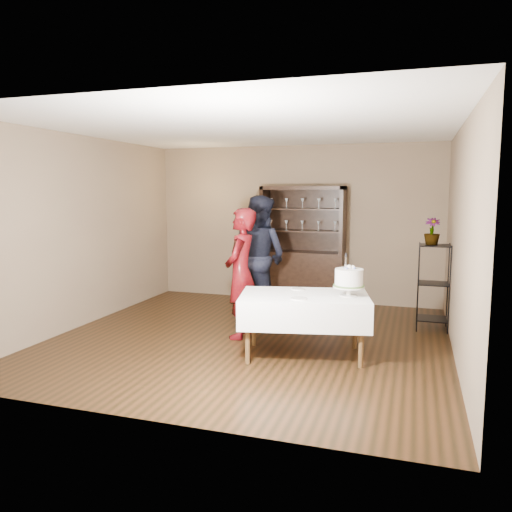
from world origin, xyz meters
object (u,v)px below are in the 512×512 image
object	(u,v)px
cake_table	(304,309)
cake	(349,279)
china_hutch	(303,265)
potted_plant	(432,231)
plant_etagere	(433,283)
woman	(241,273)
man	(259,257)

from	to	relation	value
cake_table	cake	bearing A→B (deg)	8.27
china_hutch	potted_plant	world-z (taller)	china_hutch
cake	plant_etagere	bearing A→B (deg)	58.76
china_hutch	cake	bearing A→B (deg)	-67.06
potted_plant	plant_etagere	bearing A→B (deg)	21.59
plant_etagere	cake_table	distance (m)	2.21
cake	cake_table	bearing A→B (deg)	-171.73
cake_table	potted_plant	xyz separation A→B (m)	(1.41, 1.64, 0.81)
plant_etagere	cake_table	xyz separation A→B (m)	(-1.46, -1.66, -0.09)
plant_etagere	potted_plant	size ratio (longest dim) A/B	3.25
china_hutch	woman	world-z (taller)	china_hutch
cake_table	woman	distance (m)	1.12
plant_etagere	woman	world-z (taller)	woman
china_hutch	plant_etagere	bearing A→B (deg)	-26.83
china_hutch	woman	bearing A→B (deg)	-98.72
woman	potted_plant	world-z (taller)	woman
cake_table	cake	world-z (taller)	cake
plant_etagere	man	world-z (taller)	man
china_hutch	woman	distance (m)	2.24
plant_etagere	potted_plant	world-z (taller)	potted_plant
cake	man	bearing A→B (deg)	135.67
woman	cake	distance (m)	1.52
plant_etagere	man	size ratio (longest dim) A/B	0.65
man	cake	world-z (taller)	man
plant_etagere	cake	distance (m)	1.88
cake_table	man	size ratio (longest dim) A/B	0.87
woman	man	distance (m)	1.07
potted_plant	china_hutch	bearing A→B (deg)	152.18
plant_etagere	cake_table	size ratio (longest dim) A/B	0.74
plant_etagere	woman	xyz separation A→B (m)	(-2.42, -1.15, 0.20)
cake_table	woman	world-z (taller)	woman
china_hutch	woman	size ratio (longest dim) A/B	1.17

